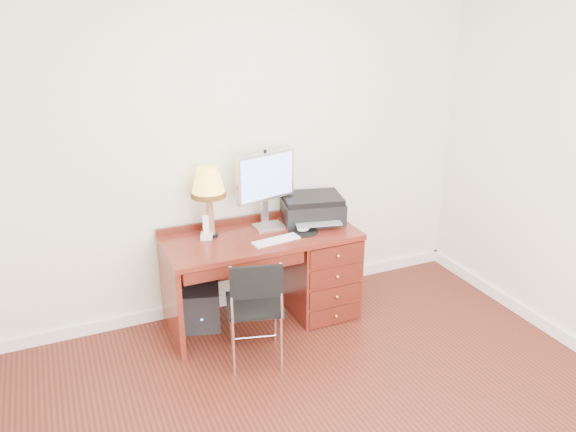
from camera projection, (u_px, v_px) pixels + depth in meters
name	position (u px, v px, depth m)	size (l,w,h in m)	color
ground	(346.00, 431.00, 3.42)	(4.00, 4.00, 0.00)	#3D150E
room_shell	(302.00, 366.00, 3.94)	(4.00, 4.00, 4.00)	silver
desk	(298.00, 266.00, 4.58)	(1.50, 0.67, 0.75)	maroon
monitor	(267.00, 181.00, 4.37)	(0.52, 0.23, 0.60)	silver
keyboard	(276.00, 240.00, 4.23)	(0.37, 0.11, 0.01)	white
mouse_pad	(303.00, 230.00, 4.39)	(0.23, 0.23, 0.05)	black
printer	(313.00, 208.00, 4.59)	(0.55, 0.47, 0.21)	black
leg_lamp	(208.00, 187.00, 4.17)	(0.27, 0.27, 0.55)	black
phone	(206.00, 232.00, 4.26)	(0.11, 0.11, 0.19)	white
pen_cup	(302.00, 213.00, 4.63)	(0.08, 0.08, 0.10)	black
chair	(258.00, 301.00, 3.89)	(0.48, 0.48, 0.83)	black
equipment_box	(202.00, 307.00, 4.46)	(0.28, 0.28, 0.33)	black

